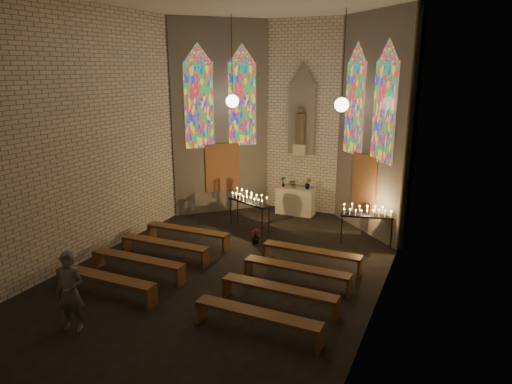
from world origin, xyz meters
TOP-DOWN VIEW (x-y plane):
  - floor at (0.00, 0.00)m, footprint 12.00×12.00m
  - room at (-0.00, 3.37)m, footprint 8.22×12.43m
  - altar at (0.00, 5.45)m, footprint 1.40×0.60m
  - flower_vase_left at (-0.50, 5.43)m, footprint 0.25×0.21m
  - flower_vase_center at (-0.09, 5.44)m, footprint 0.33×0.30m
  - flower_vase_right at (0.45, 5.49)m, footprint 0.26×0.22m
  - aisle_flower_pot at (-0.13, 2.13)m, footprint 0.30×0.30m
  - votive_stand_left at (-0.85, 3.20)m, footprint 1.69×1.00m
  - votive_stand_right at (3.00, 3.51)m, footprint 1.63×0.72m
  - pew_left_0 at (-2.00, 1.15)m, footprint 2.75×0.41m
  - pew_right_0 at (2.00, 1.15)m, footprint 2.75×0.41m
  - pew_left_1 at (-2.00, -0.05)m, footprint 2.75×0.41m
  - pew_right_1 at (2.00, -0.05)m, footprint 2.75×0.41m
  - pew_left_2 at (-2.00, -1.25)m, footprint 2.75×0.41m
  - pew_right_2 at (2.00, -1.25)m, footprint 2.75×0.41m
  - pew_left_3 at (-2.00, -2.45)m, footprint 2.75×0.41m
  - pew_right_3 at (2.00, -2.45)m, footprint 2.75×0.41m
  - visitor at (-1.59, -3.86)m, footprint 0.71×0.55m

SIDE VIEW (x-z plane):
  - floor at x=0.00m, z-range 0.00..0.00m
  - aisle_flower_pot at x=-0.13m, z-range 0.00..0.47m
  - pew_left_0 at x=-2.00m, z-range 0.17..0.69m
  - pew_right_0 at x=2.00m, z-range 0.17..0.69m
  - pew_left_1 at x=-2.00m, z-range 0.17..0.69m
  - pew_right_1 at x=2.00m, z-range 0.17..0.69m
  - pew_left_2 at x=-2.00m, z-range 0.17..0.69m
  - pew_right_2 at x=2.00m, z-range 0.17..0.69m
  - pew_left_3 at x=-2.00m, z-range 0.17..0.69m
  - pew_right_3 at x=2.00m, z-range 0.17..0.69m
  - altar at x=0.00m, z-range 0.00..1.00m
  - visitor at x=-1.59m, z-range 0.00..1.73m
  - votive_stand_right at x=3.00m, z-range 0.42..1.58m
  - votive_stand_left at x=-0.85m, z-range 0.44..1.66m
  - flower_vase_center at x=-0.09m, z-range 1.00..1.34m
  - flower_vase_left at x=-0.50m, z-range 1.00..1.39m
  - flower_vase_right at x=0.45m, z-range 1.00..1.43m
  - room at x=0.00m, z-range 0.21..7.22m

